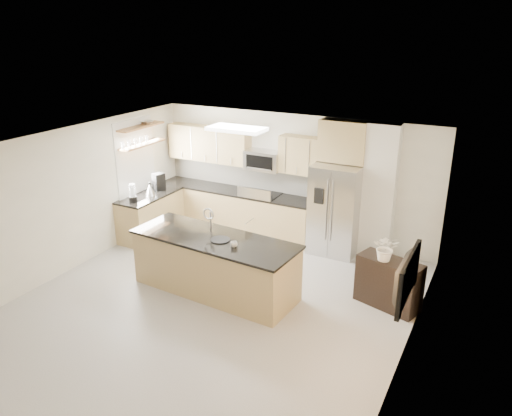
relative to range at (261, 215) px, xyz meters
The scene contains 27 objects.
floor 3.02m from the range, 78.39° to the right, with size 6.50×6.50×0.00m, color #AFABA6.
ceiling 3.66m from the range, 78.39° to the right, with size 6.00×6.50×0.02m, color white.
wall_back 1.07m from the range, 28.76° to the left, with size 6.00×0.02×2.60m, color beige.
wall_front 6.25m from the range, 84.45° to the right, with size 6.00×0.02×2.60m, color beige.
wall_left 3.87m from the range, 129.41° to the right, with size 0.02×6.50×2.60m, color beige.
wall_right 4.71m from the range, 39.05° to the right, with size 0.02×6.50×2.60m, color beige.
back_counter 0.63m from the range, behind, with size 3.55×0.66×1.44m.
left_counter 2.33m from the range, 152.71° to the right, with size 0.66×1.50×0.92m.
range is the anchor object (origin of this frame).
upper_cabinets 1.53m from the range, 166.83° to the left, with size 3.50×0.33×0.75m.
microwave 1.16m from the range, 90.00° to the left, with size 0.76×0.40×0.40m.
refrigerator 1.71m from the range, ahead, with size 0.92×0.78×1.78m.
partition_column 2.56m from the range, ahead, with size 0.60×0.30×2.60m, color silver.
window 2.86m from the range, 155.75° to the right, with size 0.04×1.15×1.65m.
shelf_lower 2.86m from the range, 156.67° to the right, with size 0.30×1.20×0.04m, color #906039.
shelf_upper 3.07m from the range, 156.67° to the right, with size 0.30×1.20×0.04m, color #906039.
ceiling_fixture 2.48m from the range, 81.39° to the right, with size 1.00×0.50×0.06m, color white.
island 2.50m from the range, 80.76° to the right, with size 2.90×1.22×1.40m.
credenza 3.49m from the range, 27.29° to the right, with size 1.01×0.42×0.81m, color black.
cup 2.82m from the range, 71.78° to the right, with size 0.11×0.11×0.09m, color silver.
platter 2.62m from the range, 77.85° to the right, with size 0.32×0.32×0.02m, color black.
blender 2.67m from the range, 142.94° to the right, with size 0.16×0.16×0.37m.
kettle 2.37m from the range, 151.65° to the right, with size 0.22×0.22×0.28m.
coffee_maker 2.30m from the range, 161.24° to the right, with size 0.26×0.28×0.36m.
bowl 3.05m from the range, 161.33° to the right, with size 0.34×0.34×0.08m, color #B7B7BA.
flower_vase 3.50m from the range, 28.68° to the right, with size 0.59×0.51×0.65m, color white.
television 4.78m from the range, 41.64° to the right, with size 1.08×0.14×0.62m, color black.
Camera 1 is at (3.86, -5.88, 4.28)m, focal length 35.00 mm.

